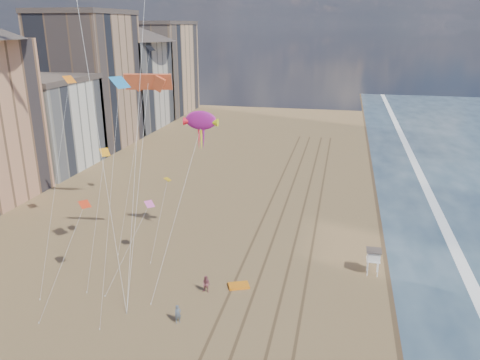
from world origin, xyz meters
name	(u,v)px	position (x,y,z in m)	size (l,w,h in m)	color
wet_sand	(412,225)	(19.00, 40.00, 0.00)	(260.00, 260.00, 0.00)	#42301E
foam	(445,228)	(23.20, 40.00, 0.00)	(260.00, 260.00, 0.00)	white
tracks	(282,245)	(2.55, 30.00, 0.01)	(7.68, 120.00, 0.01)	brown
buildings	(75,88)	(-45.73, 65.59, 13.55)	(34.72, 131.35, 29.00)	#C6B284
lifeguard_stand	(374,256)	(13.06, 25.24, 2.23)	(1.60, 1.60, 2.89)	white
grounded_kite	(239,286)	(-0.58, 19.50, 0.12)	(2.13, 1.36, 0.24)	orange
show_kite	(201,121)	(-6.57, 26.99, 15.78)	(4.01, 6.74, 19.58)	#9A177F
kite_flyer_a	(178,314)	(-4.62, 12.29, 0.89)	(0.65, 0.43, 1.78)	#515C68
kite_flyer_b	(206,284)	(-3.54, 17.73, 0.93)	(0.90, 0.70, 1.85)	#8C474F
small_kites	(117,125)	(-14.54, 22.78, 15.84)	(11.86, 19.82, 16.88)	#E75AB2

